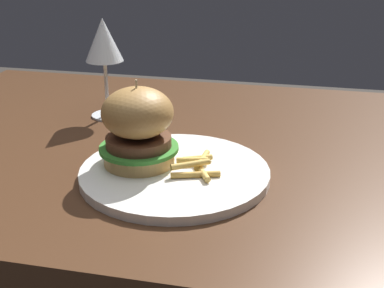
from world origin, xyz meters
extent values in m
cube|color=#472B19|center=(0.00, 0.00, 0.72)|extent=(1.25, 0.77, 0.04)
cylinder|color=#472B19|center=(-0.56, 0.33, 0.35)|extent=(0.06, 0.06, 0.70)
cylinder|color=white|center=(-0.04, -0.13, 0.75)|extent=(0.29, 0.29, 0.01)
cylinder|color=tan|center=(-0.10, -0.13, 0.77)|extent=(0.11, 0.11, 0.02)
cylinder|color=#38842D|center=(-0.10, -0.13, 0.78)|extent=(0.12, 0.12, 0.01)
cylinder|color=brown|center=(-0.10, -0.13, 0.79)|extent=(0.10, 0.10, 0.02)
ellipsoid|color=#A97A41|center=(-0.10, -0.13, 0.84)|extent=(0.11, 0.11, 0.08)
cylinder|color=#CCB78C|center=(-0.10, -0.13, 0.86)|extent=(0.00, 0.00, 0.05)
cylinder|color=gold|center=(0.00, -0.16, 0.76)|extent=(0.07, 0.03, 0.01)
cylinder|color=#EABC5B|center=(0.01, -0.14, 0.76)|extent=(0.04, 0.06, 0.01)
cylinder|color=#E0B251|center=(0.00, -0.11, 0.76)|extent=(0.01, 0.06, 0.01)
cylinder|color=#E0B251|center=(-0.01, -0.10, 0.76)|extent=(0.05, 0.03, 0.01)
cylinder|color=#E0B251|center=(-0.01, -0.12, 0.76)|extent=(0.05, 0.02, 0.01)
cylinder|color=#E0B251|center=(-0.01, -0.15, 0.77)|extent=(0.05, 0.04, 0.01)
cylinder|color=silver|center=(-0.23, 0.10, 0.74)|extent=(0.06, 0.06, 0.00)
cylinder|color=silver|center=(-0.23, 0.10, 0.80)|extent=(0.01, 0.01, 0.11)
cone|color=silver|center=(-0.23, 0.10, 0.89)|extent=(0.07, 0.07, 0.08)
camera|label=1|loc=(0.15, -0.84, 1.10)|focal=50.00mm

